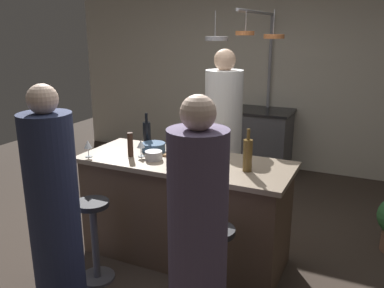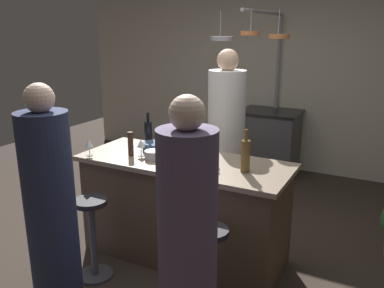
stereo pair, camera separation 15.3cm
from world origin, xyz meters
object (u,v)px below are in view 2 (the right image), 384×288
Objects in this scene: mixing_bowl_steel at (153,155)px; wine_bottle_rose at (186,154)px; bar_stool_right at (209,269)px; pepper_mill at (131,144)px; wine_glass_near_left_guest at (141,144)px; guest_left at (51,210)px; wine_bottle_red at (209,147)px; stove_range at (269,142)px; wine_bottle_amber at (245,155)px; wine_glass_near_right_guest at (89,144)px; cutting_board at (185,154)px; wine_bottle_dark at (148,133)px; bar_stool_left at (93,235)px; wine_bottle_green at (198,151)px; chef at (226,144)px; mixing_bowl_blue at (154,147)px; guest_right at (187,245)px.

wine_bottle_rose is at bearing -16.32° from mixing_bowl_steel.
pepper_mill reaches higher than bar_stool_right.
bar_stool_right is 1.24m from wine_glass_near_left_guest.
wine_glass_near_left_guest is 1.01× the size of mixing_bowl_steel.
guest_left is 4.90× the size of wine_bottle_rose.
wine_bottle_red is at bearing 17.72° from wine_glass_near_left_guest.
stove_range is 6.10× the size of wine_glass_near_left_guest.
wine_bottle_amber is (0.56, -2.49, 0.59)m from stove_range.
pepper_mill is at bearing 27.35° from wine_glass_near_right_guest.
wine_bottle_dark reaches higher than cutting_board.
wine_bottle_dark is at bearing 111.77° from wine_glass_near_left_guest.
wine_bottle_rose reaches higher than bar_stool_left.
wine_bottle_green is 0.98× the size of wine_bottle_amber.
wine_bottle_amber is (1.05, -0.26, 0.01)m from wine_bottle_dark.
pepper_mill is 1.44× the size of wine_glass_near_right_guest.
wine_glass_near_left_guest is (-0.94, -0.03, -0.03)m from wine_bottle_amber.
guest_left is 5.14× the size of wine_bottle_dark.
chef is 1.62m from bar_stool_right.
wine_glass_near_right_guest reaches higher than mixing_bowl_blue.
stove_range is 1.31× the size of bar_stool_right.
stove_range is at bearing 99.34° from guest_right.
guest_right is 1.00× the size of guest_left.
wine_bottle_rose is at bearing 118.95° from guest_right.
stove_range is 1.31× the size of bar_stool_left.
wine_bottle_red reaches higher than stove_range.
stove_range is 4.24× the size of mixing_bowl_blue.
wine_bottle_dark is (-0.03, 0.32, 0.02)m from pepper_mill.
bar_stool_right is at bearing -33.97° from mixing_bowl_steel.
wine_bottle_dark is at bearing 59.43° from wine_glass_near_right_guest.
mixing_bowl_steel is at bearing -105.50° from chef.
bar_stool_left is 2.14× the size of wine_bottle_dark.
wine_bottle_dark is (-0.68, 0.32, -0.01)m from wine_bottle_green.
wine_bottle_red is at bearing -77.71° from chef.
pepper_mill is 0.72× the size of wine_bottle_red.
wine_bottle_rose is (0.14, -2.66, 0.58)m from stove_range.
wine_bottle_green is at bearing -1.30° from mixing_bowl_steel.
wine_glass_near_right_guest reaches higher than cutting_board.
wine_bottle_green is at bearing -89.50° from wine_bottle_red.
chef is at bearing 120.89° from wine_bottle_amber.
pepper_mill is at bearing -161.64° from wine_bottle_red.
mixing_bowl_blue is (0.43, 0.37, -0.06)m from wine_glass_near_right_guest.
bar_stool_left is (-1.05, 0.36, -0.38)m from guest_right.
wine_bottle_dark is at bearing 90.10° from guest_left.
wine_glass_near_right_guest is 0.70× the size of mixing_bowl_blue.
wine_bottle_rose is 0.40m from mixing_bowl_steel.
wine_bottle_green is 0.99× the size of wine_bottle_rose.
wine_bottle_red is 2.01× the size of wine_glass_near_left_guest.
chef is 12.16× the size of wine_glass_near_left_guest.
bar_stool_right is 1.28m from pepper_mill.
pepper_mill is at bearing -176.30° from wine_bottle_amber.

